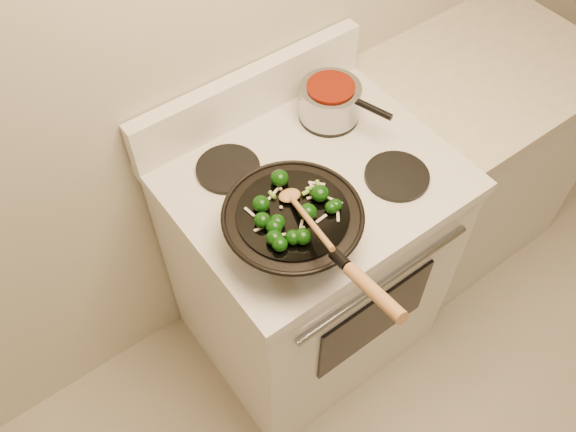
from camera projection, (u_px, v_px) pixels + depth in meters
stove at (307, 261)px, 2.05m from camera, size 0.78×0.67×1.08m
counter_unit at (462, 158)px, 2.36m from camera, size 0.77×0.62×0.91m
wok at (294, 226)px, 1.50m from camera, size 0.35×0.58×0.23m
stirfry at (293, 212)px, 1.44m from camera, size 0.22×0.22×0.04m
wooden_spoon at (301, 210)px, 1.43m from camera, size 0.09×0.25×0.09m
saucepan at (330, 100)px, 1.78m from camera, size 0.18×0.28×0.11m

